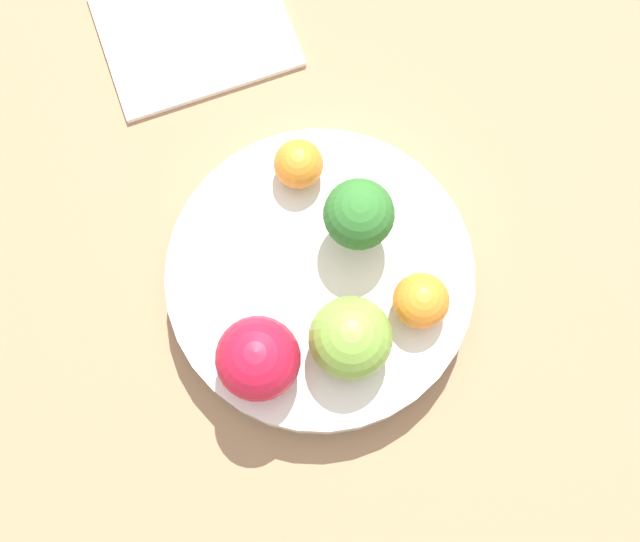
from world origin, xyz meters
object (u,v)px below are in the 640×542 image
at_px(orange_back, 299,164).
at_px(napkin, 195,30).
at_px(apple_red, 258,359).
at_px(orange_front, 421,301).
at_px(broccoli, 359,215).
at_px(apple_green, 351,338).
at_px(bowl, 320,280).

distance_m(orange_back, napkin, 0.17).
distance_m(apple_red, orange_front, 0.12).
bearing_deg(broccoli, napkin, 43.62).
height_order(apple_green, orange_back, apple_green).
relative_size(bowl, apple_green, 3.90).
relative_size(apple_green, napkin, 0.31).
height_order(orange_front, orange_back, orange_front).
bearing_deg(orange_front, broccoli, 45.67).
relative_size(broccoli, orange_back, 1.82).
bearing_deg(orange_front, orange_back, 48.37).
bearing_deg(orange_front, bowl, 79.47).
bearing_deg(bowl, orange_front, -100.53).
distance_m(bowl, broccoli, 0.07).
relative_size(broccoli, napkin, 0.35).
relative_size(bowl, broccoli, 3.41).
relative_size(bowl, napkin, 1.20).
bearing_deg(bowl, orange_back, 19.42).
distance_m(broccoli, apple_green, 0.09).
xyz_separation_m(apple_red, orange_back, (0.15, -0.01, -0.01)).
xyz_separation_m(orange_back, napkin, (0.12, 0.11, -0.05)).
bearing_deg(orange_front, apple_green, 127.19).
bearing_deg(apple_green, broccoli, 4.00).
distance_m(bowl, orange_back, 0.09).
bearing_deg(apple_red, orange_back, -2.37).
distance_m(orange_front, napkin, 0.30).
bearing_deg(orange_back, apple_green, -156.17).
xyz_separation_m(apple_red, apple_green, (0.02, -0.06, -0.00)).
relative_size(apple_red, apple_green, 1.01).
bearing_deg(broccoli, apple_green, -176.00).
distance_m(apple_green, orange_back, 0.14).
bearing_deg(broccoli, bowl, 148.92).
distance_m(apple_red, apple_green, 0.06).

